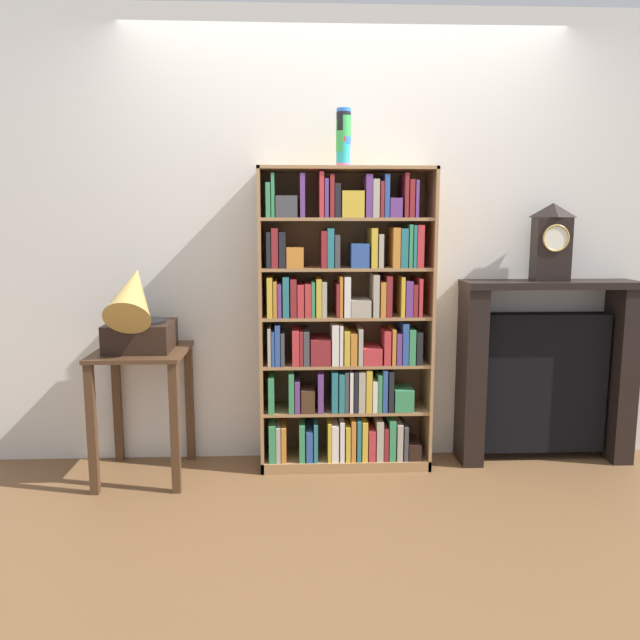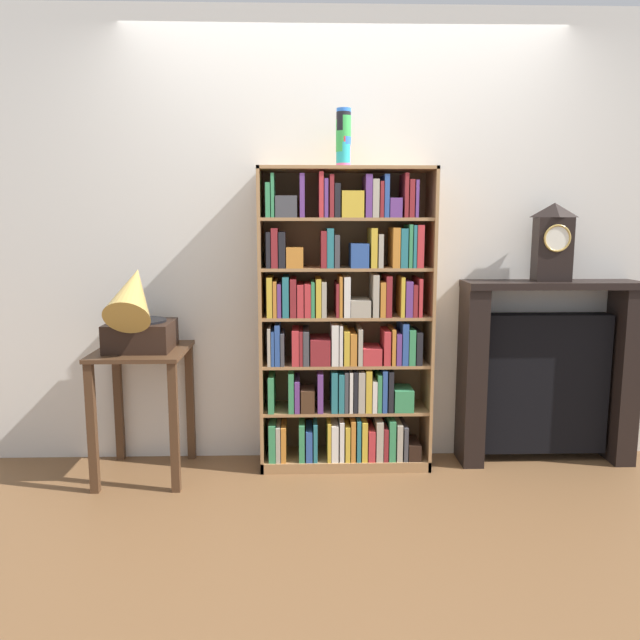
# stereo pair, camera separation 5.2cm
# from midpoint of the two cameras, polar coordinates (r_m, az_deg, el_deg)

# --- Properties ---
(ground_plane) EXTENTS (7.59, 6.40, 0.02)m
(ground_plane) POSITION_cam_midpoint_polar(r_m,az_deg,el_deg) (3.63, 2.04, -14.06)
(ground_plane) COLOR brown
(wall_back) EXTENTS (4.59, 0.08, 2.60)m
(wall_back) POSITION_cam_midpoint_polar(r_m,az_deg,el_deg) (3.68, 2.20, 7.25)
(wall_back) COLOR silver
(wall_back) RESTS_ON ground
(bookshelf) EXTENTS (0.97, 0.30, 1.71)m
(bookshelf) POSITION_cam_midpoint_polar(r_m,az_deg,el_deg) (3.54, 1.90, -1.09)
(bookshelf) COLOR #A87A4C
(bookshelf) RESTS_ON ground
(cup_stack) EXTENTS (0.08, 0.08, 0.31)m
(cup_stack) POSITION_cam_midpoint_polar(r_m,az_deg,el_deg) (3.49, 1.74, 16.38)
(cup_stack) COLOR pink
(cup_stack) RESTS_ON bookshelf
(side_table_left) EXTENTS (0.49, 0.53, 0.72)m
(side_table_left) POSITION_cam_midpoint_polar(r_m,az_deg,el_deg) (3.58, -16.38, -5.56)
(side_table_left) COLOR #472D1C
(side_table_left) RESTS_ON ground
(gramophone) EXTENTS (0.34, 0.50, 0.53)m
(gramophone) POSITION_cam_midpoint_polar(r_m,az_deg,el_deg) (3.44, -16.93, 0.54)
(gramophone) COLOR black
(gramophone) RESTS_ON side_table_left
(fireplace_mantel) EXTENTS (1.01, 0.26, 1.08)m
(fireplace_mantel) POSITION_cam_midpoint_polar(r_m,az_deg,el_deg) (3.91, 19.57, -4.59)
(fireplace_mantel) COLOR black
(fireplace_mantel) RESTS_ON ground
(mantel_clock) EXTENTS (0.20, 0.12, 0.44)m
(mantel_clock) POSITION_cam_midpoint_polar(r_m,az_deg,el_deg) (3.78, 20.14, 6.74)
(mantel_clock) COLOR black
(mantel_clock) RESTS_ON fireplace_mantel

